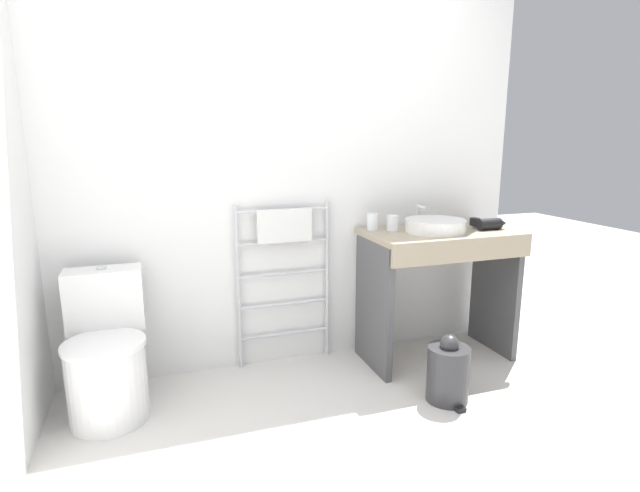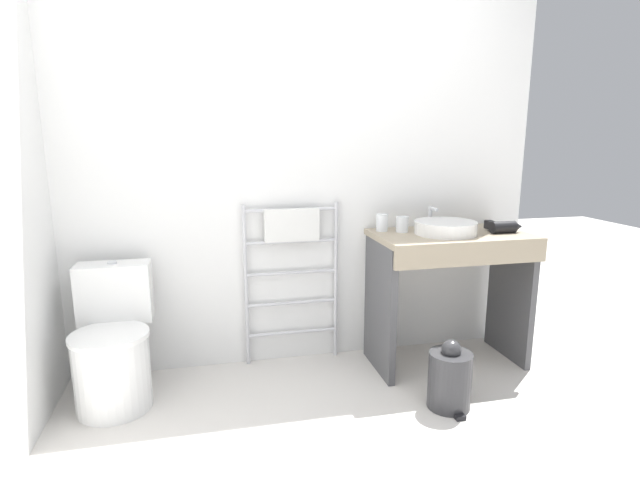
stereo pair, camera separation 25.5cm
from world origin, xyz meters
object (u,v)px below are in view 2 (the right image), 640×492
sink_basin (446,227)px  cup_near_wall (382,223)px  hair_dryer (504,227)px  trash_bin (450,378)px  towel_radiator (292,252)px  toilet (113,348)px  cup_near_edge (402,224)px

sink_basin → cup_near_wall: cup_near_wall is taller
sink_basin → cup_near_wall: bearing=152.2°
hair_dryer → trash_bin: hair_dryer is taller
sink_basin → hair_dryer: 0.36m
towel_radiator → trash_bin: towel_radiator is taller
towel_radiator → hair_dryer: size_ratio=4.96×
hair_dryer → towel_radiator: bearing=166.5°
towel_radiator → hair_dryer: (1.23, -0.29, 0.16)m
towel_radiator → sink_basin: 0.92m
towel_radiator → sink_basin: (0.87, -0.26, 0.16)m
toilet → cup_near_wall: bearing=7.4°
cup_near_wall → trash_bin: bearing=-76.9°
trash_bin → cup_near_wall: bearing=103.1°
trash_bin → sink_basin: bearing=69.5°
toilet → cup_near_wall: cup_near_wall is taller
cup_near_wall → trash_bin: size_ratio=0.28×
towel_radiator → cup_near_wall: size_ratio=9.60×
hair_dryer → cup_near_edge: bearing=165.0°
trash_bin → towel_radiator: bearing=133.3°
towel_radiator → cup_near_wall: bearing=-8.5°
sink_basin → cup_near_wall: 0.37m
towel_radiator → hair_dryer: 1.27m
cup_near_edge → cup_near_wall: bearing=151.4°
hair_dryer → sink_basin: bearing=173.7°
cup_near_edge → trash_bin: size_ratio=0.25×
cup_near_edge → trash_bin: cup_near_edge is taller
sink_basin → trash_bin: (-0.18, -0.48, -0.70)m
cup_near_wall → trash_bin: 0.98m
toilet → cup_near_wall: size_ratio=6.97×
toilet → cup_near_edge: bearing=4.9°
towel_radiator → trash_bin: 1.15m
cup_near_edge → hair_dryer: size_ratio=0.47×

